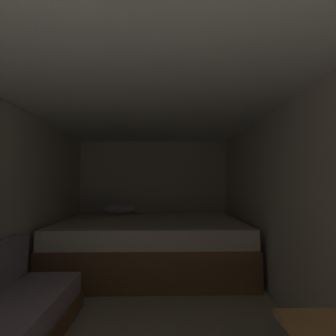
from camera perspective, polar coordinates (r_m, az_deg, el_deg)
The scene contains 5 objects.
ground_plane at distance 2.68m, azimuth -4.97°, elevation -29.93°, with size 7.27×7.27×0.00m, color #B2A893.
wall_back at distance 5.05m, azimuth -2.96°, elevation -5.72°, with size 2.73×0.05×1.98m, color beige.
wall_right at distance 2.68m, azimuth 25.38°, elevation -7.53°, with size 0.05×5.27×1.98m, color beige.
ceiling_slab at distance 2.53m, azimuth -4.74°, elevation 15.22°, with size 2.73×5.27×0.05m, color white.
bed at distance 4.12m, azimuth -3.51°, elevation -15.26°, with size 2.51×1.91×0.88m.
Camera 1 is at (0.15, -0.33, 1.20)m, focal length 29.80 mm.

